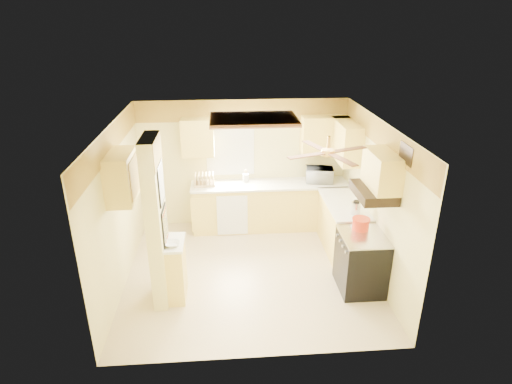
{
  "coord_description": "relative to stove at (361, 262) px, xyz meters",
  "views": [
    {
      "loc": [
        -0.38,
        -6.01,
        4.0
      ],
      "look_at": [
        0.13,
        0.35,
        1.3
      ],
      "focal_mm": 30.0,
      "sensor_mm": 36.0,
      "label": 1
    }
  ],
  "objects": [
    {
      "name": "dutch_oven",
      "position": [
        0.01,
        0.21,
        0.55
      ],
      "size": [
        0.27,
        0.27,
        0.18
      ],
      "color": "red",
      "rests_on": "stove"
    },
    {
      "name": "ceiling_light_panel",
      "position": [
        -1.57,
        1.05,
        2.0
      ],
      "size": [
        1.35,
        0.95,
        0.06
      ],
      "color": "brown",
      "rests_on": "ceiling"
    },
    {
      "name": "partition_column",
      "position": [
        -3.02,
        0.0,
        0.79
      ],
      "size": [
        0.2,
        0.7,
        2.5
      ],
      "primitive_type": "cube",
      "color": "#E9DC8E",
      "rests_on": "floor"
    },
    {
      "name": "upper_cab_right",
      "position": [
        0.16,
        1.8,
        1.39
      ],
      "size": [
        0.35,
        1.0,
        0.7
      ],
      "primitive_type": "cube",
      "color": "#FFE564",
      "rests_on": "wall_right"
    },
    {
      "name": "wall_left",
      "position": [
        -3.67,
        0.55,
        0.79
      ],
      "size": [
        0.0,
        3.8,
        3.8
      ],
      "primitive_type": "plane",
      "rotation": [
        1.57,
        0.0,
        1.57
      ],
      "color": "#E9DC8E",
      "rests_on": "floor"
    },
    {
      "name": "wallpaper_border",
      "position": [
        -1.67,
        2.43,
        1.84
      ],
      "size": [
        4.0,
        0.02,
        0.4
      ],
      "primitive_type": "cube",
      "color": "gold",
      "rests_on": "wall_back"
    },
    {
      "name": "countertop_back",
      "position": [
        -1.17,
        2.14,
        0.46
      ],
      "size": [
        3.04,
        0.64,
        0.04
      ],
      "primitive_type": "cube",
      "color": "white",
      "rests_on": "lower_cabinets_back"
    },
    {
      "name": "utensil_crock",
      "position": [
        -1.63,
        2.28,
        0.56
      ],
      "size": [
        0.12,
        0.12,
        0.24
      ],
      "color": "white",
      "rests_on": "countertop_back"
    },
    {
      "name": "bowl",
      "position": [
        -2.81,
        -0.11,
        0.51
      ],
      "size": [
        0.24,
        0.24,
        0.05
      ],
      "primitive_type": "imported",
      "rotation": [
        0.0,
        0.0,
        0.13
      ],
      "color": "white",
      "rests_on": "ledge_top"
    },
    {
      "name": "wall_back",
      "position": [
        -1.67,
        2.45,
        0.79
      ],
      "size": [
        4.0,
        0.0,
        4.0
      ],
      "primitive_type": "plane",
      "rotation": [
        1.57,
        0.0,
        0.0
      ],
      "color": "#E9DC8E",
      "rests_on": "floor"
    },
    {
      "name": "dishwasher_panel",
      "position": [
        -1.92,
        1.84,
        -0.03
      ],
      "size": [
        0.58,
        0.02,
        0.8
      ],
      "primitive_type": "cube",
      "color": "white",
      "rests_on": "lower_cabinets_back"
    },
    {
      "name": "poster_menu",
      "position": [
        -2.91,
        0.0,
        1.39
      ],
      "size": [
        0.02,
        0.42,
        0.57
      ],
      "color": "black",
      "rests_on": "partition_column"
    },
    {
      "name": "ledge_top",
      "position": [
        -2.8,
        0.0,
        0.46
      ],
      "size": [
        0.28,
        0.58,
        0.04
      ],
      "primitive_type": "cube",
      "color": "white",
      "rests_on": "partition_ledge"
    },
    {
      "name": "window",
      "position": [
        -1.92,
        2.44,
        1.09
      ],
      "size": [
        0.92,
        0.02,
        1.02
      ],
      "color": "white",
      "rests_on": "wall_back"
    },
    {
      "name": "wall_right",
      "position": [
        0.33,
        0.55,
        0.79
      ],
      "size": [
        0.0,
        3.8,
        3.8
      ],
      "primitive_type": "plane",
      "rotation": [
        1.57,
        0.0,
        -1.57
      ],
      "color": "#E9DC8E",
      "rests_on": "floor"
    },
    {
      "name": "upper_cab_back_right",
      "position": [
        -0.12,
        2.27,
        1.39
      ],
      "size": [
        0.9,
        0.35,
        0.7
      ],
      "primitive_type": "cube",
      "color": "#FFE564",
      "rests_on": "wall_back"
    },
    {
      "name": "wall_front",
      "position": [
        -1.67,
        -1.35,
        0.79
      ],
      "size": [
        4.0,
        0.0,
        4.0
      ],
      "primitive_type": "plane",
      "rotation": [
        -1.57,
        0.0,
        0.0
      ],
      "color": "#E9DC8E",
      "rests_on": "floor"
    },
    {
      "name": "range_hood",
      "position": [
        0.07,
        0.0,
        1.16
      ],
      "size": [
        0.5,
        0.76,
        0.14
      ],
      "primitive_type": "cube",
      "color": "black",
      "rests_on": "upper_cab_over_stove"
    },
    {
      "name": "upper_cab_left_wall",
      "position": [
        -3.49,
        0.3,
        1.39
      ],
      "size": [
        0.35,
        0.75,
        0.7
      ],
      "primitive_type": "cube",
      "color": "#FFE564",
      "rests_on": "wall_left"
    },
    {
      "name": "floor",
      "position": [
        -1.67,
        0.55,
        -0.46
      ],
      "size": [
        4.0,
        4.0,
        0.0
      ],
      "primitive_type": "plane",
      "color": "#CFB88F",
      "rests_on": "ground"
    },
    {
      "name": "ceiling_fan",
      "position": [
        -0.67,
        -0.15,
        1.83
      ],
      "size": [
        1.15,
        1.15,
        0.26
      ],
      "color": "gold",
      "rests_on": "ceiling"
    },
    {
      "name": "lower_cabinets_right",
      "position": [
        0.03,
        1.15,
        -0.01
      ],
      "size": [
        0.6,
        1.4,
        0.9
      ],
      "primitive_type": "cube",
      "color": "#FFE564",
      "rests_on": "floor"
    },
    {
      "name": "countertop_right",
      "position": [
        0.02,
        1.15,
        0.46
      ],
      "size": [
        0.64,
        1.44,
        0.04
      ],
      "primitive_type": "cube",
      "color": "white",
      "rests_on": "lower_cabinets_right"
    },
    {
      "name": "poster_nashville",
      "position": [
        -2.91,
        0.0,
        0.74
      ],
      "size": [
        0.02,
        0.42,
        0.57
      ],
      "color": "black",
      "rests_on": "partition_column"
    },
    {
      "name": "upper_cab_over_stove",
      "position": [
        0.16,
        0.0,
        1.49
      ],
      "size": [
        0.35,
        0.76,
        0.52
      ],
      "primitive_type": "cube",
      "color": "#FFE564",
      "rests_on": "wall_right"
    },
    {
      "name": "lower_cabinets_back",
      "position": [
        -1.17,
        2.15,
        -0.01
      ],
      "size": [
        3.0,
        0.6,
        0.9
      ],
      "primitive_type": "cube",
      "color": "#FFE564",
      "rests_on": "floor"
    },
    {
      "name": "dish_rack",
      "position": [
        -2.43,
        2.16,
        0.56
      ],
      "size": [
        0.4,
        0.31,
        0.22
      ],
      "color": "tan",
      "rests_on": "countertop_back"
    },
    {
      "name": "partition_ledge",
      "position": [
        -2.8,
        0.0,
        -0.01
      ],
      "size": [
        0.25,
        0.55,
        0.9
      ],
      "primitive_type": "cube",
      "color": "#FFE564",
      "rests_on": "floor"
    },
    {
      "name": "vent_grate",
      "position": [
        0.31,
        -0.35,
        1.84
      ],
      "size": [
        0.02,
        0.4,
        0.25
      ],
      "primitive_type": "cube",
      "color": "black",
      "rests_on": "wall_right"
    },
    {
      "name": "stove",
      "position": [
        0.0,
        0.0,
        0.0
      ],
      "size": [
        0.68,
        0.77,
        0.92
      ],
      "color": "black",
      "rests_on": "floor"
    },
    {
      "name": "upper_cab_back_left",
      "position": [
        -2.52,
        2.27,
        1.39
      ],
      "size": [
        0.6,
        0.35,
        0.7
      ],
      "primitive_type": "cube",
      "color": "#FFE564",
      "rests_on": "wall_back"
    },
    {
      "name": "ceiling",
      "position": [
        -1.67,
        0.55,
        2.04
      ],
      "size": [
        4.0,
        4.0,
        0.0
      ],
      "primitive_type": "plane",
      "rotation": [
        3.14,
        0.0,
        0.0
      ],
      "color": "white",
      "rests_on": "wall_back"
    },
    {
      "name": "microwave",
      "position": [
        -0.21,
        2.15,
        0.62
      ],
      "size": [
        0.56,
        0.42,
        0.28
      ],
      "primitive_type": "imported",
      "rotation": [
        0.0,
        0.0,
        2.98
      ],
      "color": "white",
      "rests_on": "countertop_back"
    },
    {
      "name": "kettle",
      "position": [
        0.07,
        0.7,
        0.59
      ],
      "size": [
        0.15,
        0.15,
        0.23
      ],
      "color": "silver",
      "rests_on": "countertop_right"
    }
  ]
}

